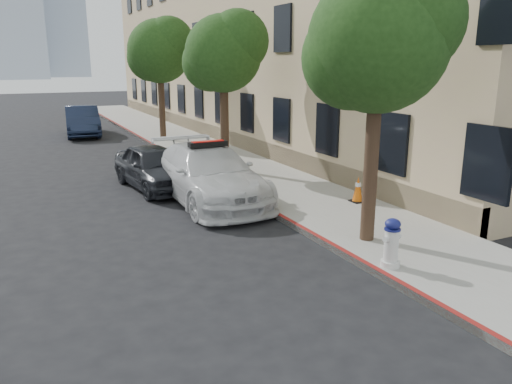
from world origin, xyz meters
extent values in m
plane|color=black|center=(0.00, 0.00, 0.00)|extent=(120.00, 120.00, 0.00)
cube|color=gray|center=(3.60, 10.00, 0.07)|extent=(3.20, 50.00, 0.15)
cube|color=maroon|center=(2.06, 10.00, 0.07)|extent=(0.12, 50.00, 0.15)
cube|color=tan|center=(9.20, 15.00, 5.00)|extent=(8.00, 36.00, 10.00)
cylinder|color=black|center=(2.90, -2.00, 1.80)|extent=(0.30, 0.30, 3.30)
sphere|color=#1A3912|center=(2.90, -2.00, 4.25)|extent=(2.80, 2.80, 2.80)
sphere|color=#1A3912|center=(3.30, -2.30, 4.65)|extent=(2.24, 2.24, 2.24)
sphere|color=#1A3912|center=(2.55, -1.70, 3.95)|extent=(2.10, 2.10, 2.10)
cylinder|color=black|center=(2.90, 6.00, 1.74)|extent=(0.30, 0.30, 3.19)
sphere|color=#1A3912|center=(2.90, 6.00, 4.14)|extent=(2.60, 2.60, 2.60)
sphere|color=#1A3912|center=(3.30, 5.70, 4.54)|extent=(2.08, 2.08, 2.08)
sphere|color=#1A3912|center=(2.55, 6.30, 3.84)|extent=(1.95, 1.95, 1.95)
cylinder|color=black|center=(2.90, 14.00, 1.86)|extent=(0.30, 0.30, 3.41)
sphere|color=#1A3912|center=(2.90, 14.00, 4.36)|extent=(3.00, 3.00, 3.00)
sphere|color=#1A3912|center=(3.30, 13.70, 4.76)|extent=(2.40, 2.40, 2.40)
sphere|color=#1A3912|center=(2.55, 14.30, 4.06)|extent=(2.25, 2.25, 2.25)
imported|color=silver|center=(1.10, 2.87, 0.79)|extent=(2.25, 5.48, 1.59)
cube|color=black|center=(1.10, 2.87, 1.65)|extent=(1.10, 0.29, 0.14)
cube|color=#A50A07|center=(1.10, 2.87, 1.71)|extent=(0.90, 0.22, 0.06)
imported|color=black|center=(0.09, 5.00, 0.69)|extent=(2.04, 4.18, 1.37)
imported|color=#151E36|center=(-0.36, 18.11, 0.78)|extent=(2.09, 4.89, 1.57)
cylinder|color=silver|center=(2.35, -3.40, 0.21)|extent=(0.36, 0.36, 0.11)
cylinder|color=silver|center=(2.35, -3.40, 0.57)|extent=(0.27, 0.27, 0.62)
ellipsoid|color=navy|center=(2.35, -3.40, 0.99)|extent=(0.29, 0.29, 0.21)
cylinder|color=silver|center=(2.35, -3.40, 0.71)|extent=(0.40, 0.16, 0.11)
cylinder|color=silver|center=(2.35, -3.40, 0.71)|extent=(0.14, 0.22, 0.11)
cube|color=black|center=(4.55, 0.51, 0.17)|extent=(0.38, 0.38, 0.03)
cone|color=orange|center=(4.55, 0.51, 0.52)|extent=(0.29, 0.29, 0.68)
cylinder|color=white|center=(4.55, 0.51, 0.63)|extent=(0.15, 0.15, 0.10)
camera|label=1|loc=(-3.73, -10.13, 3.88)|focal=35.00mm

